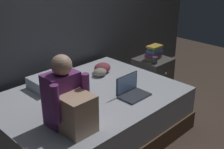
{
  "coord_description": "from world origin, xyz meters",
  "views": [
    {
      "loc": [
        -2.03,
        -1.88,
        1.99
      ],
      "look_at": [
        -0.04,
        0.1,
        0.78
      ],
      "focal_mm": 47.25,
      "sensor_mm": 36.0,
      "label": 1
    }
  ],
  "objects_px": {
    "laptop": "(131,91)",
    "pillow": "(55,80)",
    "book_stack": "(154,52)",
    "nightstand": "(152,77)",
    "person_sitting": "(68,101)",
    "mug": "(155,60)",
    "bed": "(89,116)",
    "clothes_pile": "(102,69)"
  },
  "relations": [
    {
      "from": "nightstand",
      "to": "person_sitting",
      "type": "distance_m",
      "value": 1.94
    },
    {
      "from": "pillow",
      "to": "book_stack",
      "type": "distance_m",
      "value": 1.46
    },
    {
      "from": "pillow",
      "to": "book_stack",
      "type": "relative_size",
      "value": 2.43
    },
    {
      "from": "bed",
      "to": "nightstand",
      "type": "distance_m",
      "value": 1.31
    },
    {
      "from": "nightstand",
      "to": "person_sitting",
      "type": "xyz_separation_m",
      "value": [
        -1.82,
        -0.47,
        0.49
      ]
    },
    {
      "from": "nightstand",
      "to": "person_sitting",
      "type": "bearing_deg",
      "value": -165.58
    },
    {
      "from": "laptop",
      "to": "mug",
      "type": "xyz_separation_m",
      "value": [
        0.86,
        0.34,
        0.03
      ]
    },
    {
      "from": "nightstand",
      "to": "laptop",
      "type": "distance_m",
      "value": 1.13
    },
    {
      "from": "nightstand",
      "to": "laptop",
      "type": "bearing_deg",
      "value": -154.8
    },
    {
      "from": "bed",
      "to": "laptop",
      "type": "relative_size",
      "value": 6.25
    },
    {
      "from": "nightstand",
      "to": "mug",
      "type": "relative_size",
      "value": 6.35
    },
    {
      "from": "bed",
      "to": "mug",
      "type": "bearing_deg",
      "value": 0.41
    },
    {
      "from": "person_sitting",
      "to": "clothes_pile",
      "type": "height_order",
      "value": "person_sitting"
    },
    {
      "from": "pillow",
      "to": "nightstand",
      "type": "bearing_deg",
      "value": -12.85
    },
    {
      "from": "laptop",
      "to": "clothes_pile",
      "type": "distance_m",
      "value": 0.69
    },
    {
      "from": "bed",
      "to": "person_sitting",
      "type": "distance_m",
      "value": 0.81
    },
    {
      "from": "bed",
      "to": "book_stack",
      "type": "distance_m",
      "value": 1.37
    },
    {
      "from": "bed",
      "to": "pillow",
      "type": "relative_size",
      "value": 3.57
    },
    {
      "from": "mug",
      "to": "book_stack",
      "type": "bearing_deg",
      "value": 41.1
    },
    {
      "from": "pillow",
      "to": "mug",
      "type": "height_order",
      "value": "mug"
    },
    {
      "from": "nightstand",
      "to": "clothes_pile",
      "type": "bearing_deg",
      "value": 165.88
    },
    {
      "from": "mug",
      "to": "laptop",
      "type": "bearing_deg",
      "value": -158.1
    },
    {
      "from": "bed",
      "to": "book_stack",
      "type": "height_order",
      "value": "book_stack"
    },
    {
      "from": "bed",
      "to": "pillow",
      "type": "height_order",
      "value": "pillow"
    },
    {
      "from": "nightstand",
      "to": "book_stack",
      "type": "bearing_deg",
      "value": 4.56
    },
    {
      "from": "person_sitting",
      "to": "mug",
      "type": "bearing_deg",
      "value": 11.63
    },
    {
      "from": "laptop",
      "to": "mug",
      "type": "distance_m",
      "value": 0.92
    },
    {
      "from": "mug",
      "to": "pillow",
      "type": "bearing_deg",
      "value": 160.98
    },
    {
      "from": "book_stack",
      "to": "clothes_pile",
      "type": "relative_size",
      "value": 0.77
    },
    {
      "from": "nightstand",
      "to": "mug",
      "type": "bearing_deg",
      "value": -137.31
    },
    {
      "from": "laptop",
      "to": "pillow",
      "type": "distance_m",
      "value": 0.89
    },
    {
      "from": "mug",
      "to": "clothes_pile",
      "type": "height_order",
      "value": "mug"
    },
    {
      "from": "nightstand",
      "to": "pillow",
      "type": "height_order",
      "value": "pillow"
    },
    {
      "from": "bed",
      "to": "book_stack",
      "type": "relative_size",
      "value": 8.69
    },
    {
      "from": "nightstand",
      "to": "person_sitting",
      "type": "relative_size",
      "value": 0.87
    },
    {
      "from": "laptop",
      "to": "book_stack",
      "type": "distance_m",
      "value": 1.1
    },
    {
      "from": "bed",
      "to": "laptop",
      "type": "height_order",
      "value": "laptop"
    },
    {
      "from": "person_sitting",
      "to": "pillow",
      "type": "xyz_separation_m",
      "value": [
        0.41,
        0.79,
        -0.19
      ]
    },
    {
      "from": "person_sitting",
      "to": "laptop",
      "type": "distance_m",
      "value": 0.85
    },
    {
      "from": "pillow",
      "to": "bed",
      "type": "bearing_deg",
      "value": -76.14
    },
    {
      "from": "book_stack",
      "to": "person_sitting",
      "type": "bearing_deg",
      "value": -165.63
    },
    {
      "from": "nightstand",
      "to": "clothes_pile",
      "type": "xyz_separation_m",
      "value": [
        -0.8,
        0.2,
        0.3
      ]
    }
  ]
}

